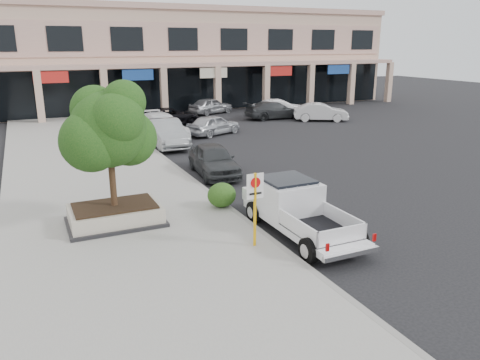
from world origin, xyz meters
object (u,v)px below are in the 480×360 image
curb_car_a (214,160)px  curb_car_c (161,126)px  planter (115,215)px  curb_car_d (128,112)px  planter_tree (112,129)px  lot_car_c (274,110)px  lot_car_a (214,125)px  lot_car_f (321,112)px  lot_car_e (211,106)px  pickup_truck (302,211)px  lot_car_d (170,117)px  no_parking_sign (255,200)px  lot_car_b (280,109)px  curb_car_b (166,133)px

curb_car_a → curb_car_c: size_ratio=0.78×
planter → curb_car_d: curb_car_d is taller
planter_tree → lot_car_c: size_ratio=0.80×
lot_car_a → lot_car_f: size_ratio=0.94×
planter → curb_car_c: 16.02m
curb_car_d → curb_car_a: bearing=-88.6°
curb_car_d → lot_car_e: curb_car_d is taller
pickup_truck → lot_car_d: bearing=84.1°
planter_tree → curb_car_c: size_ratio=0.72×
planter → no_parking_sign: no_parking_sign is taller
lot_car_b → lot_car_c: lot_car_b is taller
curb_car_d → lot_car_b: curb_car_d is taller
planter_tree → lot_car_c: (16.59, 18.94, -2.69)m
curb_car_a → curb_car_d: bearing=96.7°
curb_car_c → pickup_truck: bearing=-98.0°
curb_car_b → curb_car_d: (-0.13, 10.50, -0.00)m
lot_car_b → curb_car_d: bearing=96.0°
lot_car_a → lot_car_e: size_ratio=0.96×
planter_tree → curb_car_b: size_ratio=0.79×
curb_car_b → curb_car_c: 2.81m
lot_car_a → lot_car_c: (7.31, 4.59, 0.03)m
curb_car_d → lot_car_c: curb_car_d is taller
no_parking_sign → lot_car_d: (4.25, 23.23, -0.95)m
pickup_truck → curb_car_a: 8.17m
planter → planter_tree: planter_tree is taller
curb_car_b → lot_car_c: (11.39, 6.94, -0.10)m
planter_tree → no_parking_sign: size_ratio=1.74×
planter → lot_car_c: bearing=48.8°
planter → lot_car_a: lot_car_a is taller
lot_car_e → planter_tree: bearing=131.7°
curb_car_b → lot_car_d: size_ratio=1.03×
curb_car_a → curb_car_d: size_ratio=0.73×
lot_car_e → lot_car_f: size_ratio=0.98×
no_parking_sign → pickup_truck: bearing=11.1°
lot_car_a → lot_car_d: size_ratio=0.84×
planter → curb_car_c: bearing=68.8°
planter_tree → lot_car_b: 26.07m
lot_car_e → lot_car_d: bearing=110.6°
planter → lot_car_d: 21.08m
curb_car_a → lot_car_c: 18.04m
lot_car_d → pickup_truck: bearing=167.6°
planter_tree → curb_car_a: bearing=41.1°
pickup_truck → curb_car_d: size_ratio=0.91×
lot_car_b → lot_car_e: lot_car_b is taller
lot_car_c → lot_car_f: 3.92m
no_parking_sign → lot_car_f: 25.77m
curb_car_d → lot_car_e: (7.72, 1.35, -0.10)m
planter → lot_car_d: bearing=68.3°
curb_car_a → lot_car_b: size_ratio=0.94×
curb_car_d → lot_car_f: (14.42, -6.19, -0.11)m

